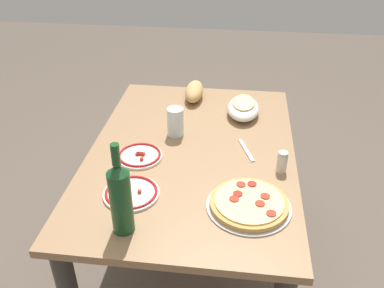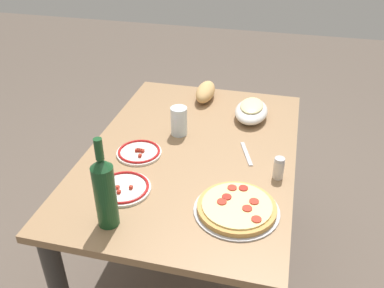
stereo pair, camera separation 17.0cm
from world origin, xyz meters
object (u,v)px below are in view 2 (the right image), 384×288
(spice_shaker, at_px, (279,168))
(water_glass, at_px, (179,121))
(side_plate_far, at_px, (123,188))
(side_plate_near, at_px, (139,152))
(baked_pasta_dish, at_px, (251,110))
(bread_loaf, at_px, (205,92))
(dining_table, at_px, (192,174))
(wine_bottle, at_px, (105,191))
(pepperoni_pizza, at_px, (237,208))

(spice_shaker, bearing_deg, water_glass, 63.62)
(side_plate_far, bearing_deg, side_plate_near, 6.02)
(baked_pasta_dish, relative_size, bread_loaf, 1.13)
(dining_table, relative_size, side_plate_far, 6.09)
(side_plate_near, height_order, bread_loaf, bread_loaf)
(side_plate_far, height_order, spice_shaker, spice_shaker)
(baked_pasta_dish, distance_m, side_plate_near, 0.58)
(wine_bottle, distance_m, bread_loaf, 0.98)
(baked_pasta_dish, xyz_separation_m, bread_loaf, (0.14, 0.25, -0.00))
(dining_table, distance_m, side_plate_near, 0.25)
(bread_loaf, bearing_deg, side_plate_far, 170.72)
(water_glass, relative_size, spice_shaker, 1.47)
(water_glass, height_order, spice_shaker, water_glass)
(baked_pasta_dish, xyz_separation_m, side_plate_far, (-0.65, 0.38, -0.03))
(side_plate_near, bearing_deg, bread_loaf, -15.44)
(water_glass, bearing_deg, pepperoni_pizza, -143.95)
(wine_bottle, height_order, spice_shaker, wine_bottle)
(pepperoni_pizza, distance_m, spice_shaker, 0.26)
(dining_table, xyz_separation_m, side_plate_far, (-0.31, 0.18, 0.13))
(wine_bottle, bearing_deg, pepperoni_pizza, -68.40)
(pepperoni_pizza, height_order, wine_bottle, wine_bottle)
(baked_pasta_dish, bearing_deg, bread_loaf, 60.02)
(side_plate_near, relative_size, side_plate_far, 0.91)
(water_glass, bearing_deg, bread_loaf, -5.99)
(pepperoni_pizza, xyz_separation_m, baked_pasta_dish, (0.67, 0.03, 0.03))
(pepperoni_pizza, distance_m, baked_pasta_dish, 0.67)
(baked_pasta_dish, relative_size, wine_bottle, 0.74)
(water_glass, distance_m, side_plate_near, 0.23)
(spice_shaker, bearing_deg, pepperoni_pizza, 151.60)
(wine_bottle, distance_m, side_plate_near, 0.43)
(wine_bottle, relative_size, spice_shaker, 3.70)
(pepperoni_pizza, distance_m, wine_bottle, 0.44)
(dining_table, distance_m, side_plate_far, 0.38)
(pepperoni_pizza, relative_size, bread_loaf, 1.38)
(wine_bottle, height_order, side_plate_far, wine_bottle)
(pepperoni_pizza, height_order, side_plate_near, pepperoni_pizza)
(side_plate_far, distance_m, spice_shaker, 0.58)
(baked_pasta_dish, height_order, side_plate_near, baked_pasta_dish)
(pepperoni_pizza, bearing_deg, side_plate_near, 60.38)
(side_plate_far, bearing_deg, baked_pasta_dish, -30.36)
(side_plate_near, bearing_deg, wine_bottle, -173.77)
(baked_pasta_dish, bearing_deg, water_glass, 127.37)
(side_plate_near, xyz_separation_m, bread_loaf, (0.56, -0.15, 0.03))
(pepperoni_pizza, distance_m, water_glass, 0.55)
(baked_pasta_dish, bearing_deg, wine_bottle, 156.26)
(baked_pasta_dish, distance_m, wine_bottle, 0.90)
(pepperoni_pizza, xyz_separation_m, water_glass, (0.44, 0.32, 0.05))
(side_plate_far, bearing_deg, bread_loaf, -9.28)
(pepperoni_pizza, height_order, spice_shaker, spice_shaker)
(baked_pasta_dish, relative_size, spice_shaker, 2.76)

